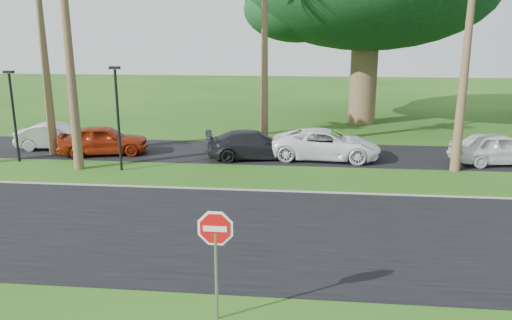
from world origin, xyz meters
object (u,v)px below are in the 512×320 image
at_px(stop_sign_near, 216,243).
at_px(car_red, 103,140).
at_px(car_minivan, 326,145).
at_px(car_pickup, 498,149).
at_px(car_silver, 57,137).
at_px(car_dark, 254,145).

distance_m(stop_sign_near, car_red, 16.61).
distance_m(car_minivan, car_pickup, 8.04).
relative_size(car_minivan, car_pickup, 1.20).
bearing_deg(car_red, car_pickup, -104.55).
bearing_deg(car_silver, car_pickup, -99.88).
bearing_deg(car_red, car_silver, 57.50).
relative_size(car_silver, car_red, 0.94).
distance_m(car_red, car_dark, 7.68).
height_order(car_silver, car_pickup, car_pickup).
bearing_deg(car_pickup, car_red, 81.67).
height_order(stop_sign_near, car_pickup, stop_sign_near).
bearing_deg(car_minivan, car_dark, 96.93).
distance_m(car_silver, car_minivan, 14.18).
height_order(car_dark, car_pickup, car_pickup).
bearing_deg(car_minivan, car_pickup, -88.19).
distance_m(car_silver, car_red, 3.10).
bearing_deg(car_pickup, car_silver, 79.20).
relative_size(car_red, car_dark, 0.93).
height_order(stop_sign_near, car_dark, stop_sign_near).
distance_m(stop_sign_near, car_minivan, 14.81).
bearing_deg(car_pickup, car_dark, 81.88).
bearing_deg(car_minivan, car_silver, 90.05).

